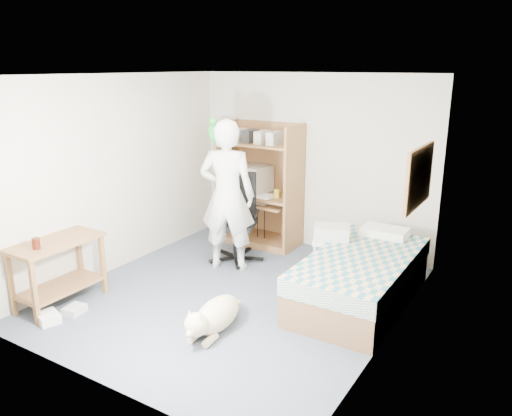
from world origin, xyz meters
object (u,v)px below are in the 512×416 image
at_px(person, 227,196).
at_px(printer_cart, 331,254).
at_px(side_desk, 58,263).
at_px(dog, 214,316).
at_px(bed, 361,278).
at_px(office_chair, 236,230).
at_px(computer_hutch, 261,189).

relative_size(person, printer_cart, 3.59).
height_order(side_desk, dog, side_desk).
relative_size(bed, office_chair, 1.71).
relative_size(bed, printer_cart, 3.69).
relative_size(side_desk, dog, 0.97).
relative_size(computer_hutch, person, 0.92).
bearing_deg(printer_cart, person, 172.01).
height_order(person, dog, person).
bearing_deg(dog, printer_cart, 68.54).
relative_size(person, dog, 1.91).
height_order(bed, printer_cart, bed).
bearing_deg(side_desk, computer_hutch, 73.86).
xyz_separation_m(office_chair, printer_cart, (1.40, -0.00, -0.07)).
height_order(side_desk, printer_cart, side_desk).
relative_size(computer_hutch, bed, 0.89).
xyz_separation_m(computer_hutch, side_desk, (-0.85, -2.94, -0.33)).
relative_size(computer_hutch, side_desk, 1.80).
bearing_deg(person, computer_hutch, -102.68).
bearing_deg(office_chair, side_desk, -133.80).
distance_m(computer_hutch, person, 1.10).
bearing_deg(dog, computer_hutch, 105.72).
xyz_separation_m(office_chair, dog, (0.90, -1.75, -0.25)).
bearing_deg(side_desk, bed, 32.50).
distance_m(computer_hutch, printer_cart, 1.73).
height_order(bed, office_chair, office_chair).
bearing_deg(printer_cart, dog, -127.00).
height_order(office_chair, printer_cart, office_chair).
xyz_separation_m(bed, office_chair, (-1.92, 0.35, 0.13)).
relative_size(bed, person, 1.03).
bearing_deg(computer_hutch, printer_cart, -27.56).
bearing_deg(computer_hutch, bed, -29.29).
distance_m(dog, printer_cart, 1.83).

